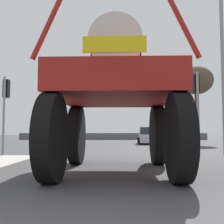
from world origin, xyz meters
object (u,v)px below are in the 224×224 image
(sedan_ahead, at_px, (148,136))
(bare_tree_right, at_px, (196,81))
(oversize_sprayer, at_px, (116,94))
(traffic_signal_near_left, at_px, (6,99))
(traffic_signal_near_right, at_px, (197,95))

(sedan_ahead, relative_size, bare_tree_right, 0.57)
(oversize_sprayer, height_order, bare_tree_right, bare_tree_right)
(traffic_signal_near_left, distance_m, traffic_signal_near_right, 8.84)
(sedan_ahead, xyz_separation_m, bare_tree_right, (4.70, 0.77, 5.18))
(sedan_ahead, height_order, bare_tree_right, bare_tree_right)
(bare_tree_right, bearing_deg, traffic_signal_near_left, -133.54)
(sedan_ahead, bearing_deg, oversize_sprayer, 172.69)
(bare_tree_right, bearing_deg, oversize_sprayer, -112.77)
(sedan_ahead, distance_m, traffic_signal_near_right, 12.79)
(oversize_sprayer, xyz_separation_m, sedan_ahead, (2.82, 17.14, -1.54))
(traffic_signal_near_left, height_order, bare_tree_right, bare_tree_right)
(traffic_signal_near_right, bearing_deg, oversize_sprayer, -128.81)
(sedan_ahead, height_order, traffic_signal_near_right, traffic_signal_near_right)
(traffic_signal_near_right, bearing_deg, bare_tree_right, 73.90)
(oversize_sprayer, distance_m, traffic_signal_near_left, 6.91)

